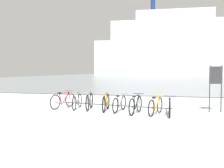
# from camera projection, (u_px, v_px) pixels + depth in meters

# --- Properties ---
(ground) EXTENTS (80.00, 132.00, 0.08)m
(ground) POSITION_uv_depth(u_px,v_px,m) (162.00, 78.00, 60.02)
(ground) COLOR silver
(bike_rack) EXTENTS (5.05, 0.99, 0.31)m
(bike_rack) POSITION_uv_depth(u_px,v_px,m) (113.00, 105.00, 10.76)
(bike_rack) COLOR #4C5156
(bike_rack) RESTS_ON ground
(bicycle_0) EXTENTS (0.64, 1.68, 0.81)m
(bicycle_0) POSITION_uv_depth(u_px,v_px,m) (63.00, 100.00, 11.76)
(bicycle_0) COLOR black
(bicycle_0) RESTS_ON ground
(bicycle_1) EXTENTS (0.46, 1.68, 0.77)m
(bicycle_1) POSITION_uv_depth(u_px,v_px,m) (77.00, 101.00, 11.53)
(bicycle_1) COLOR black
(bicycle_1) RESTS_ON ground
(bicycle_2) EXTENTS (0.46, 1.68, 0.84)m
(bicycle_2) POSITION_uv_depth(u_px,v_px,m) (89.00, 101.00, 11.32)
(bicycle_2) COLOR black
(bicycle_2) RESTS_ON ground
(bicycle_3) EXTENTS (0.46, 1.72, 0.82)m
(bicycle_3) POSITION_uv_depth(u_px,v_px,m) (106.00, 102.00, 10.97)
(bicycle_3) COLOR black
(bicycle_3) RESTS_ON ground
(bicycle_4) EXTENTS (0.46, 1.70, 0.78)m
(bicycle_4) POSITION_uv_depth(u_px,v_px,m) (120.00, 104.00, 10.76)
(bicycle_4) COLOR black
(bicycle_4) RESTS_ON ground
(bicycle_5) EXTENTS (0.48, 1.69, 0.82)m
(bicycle_5) POSITION_uv_depth(u_px,v_px,m) (136.00, 105.00, 10.20)
(bicycle_5) COLOR black
(bicycle_5) RESTS_ON ground
(bicycle_6) EXTENTS (0.61, 1.64, 0.79)m
(bicycle_6) POSITION_uv_depth(u_px,v_px,m) (156.00, 106.00, 9.97)
(bicycle_6) COLOR black
(bicycle_6) RESTS_ON ground
(bicycle_7) EXTENTS (0.46, 1.61, 0.76)m
(bicycle_7) POSITION_uv_depth(u_px,v_px,m) (170.00, 107.00, 9.77)
(bicycle_7) COLOR black
(bicycle_7) RESTS_ON ground
(info_sign) EXTENTS (0.55, 0.14, 2.02)m
(info_sign) POSITION_uv_depth(u_px,v_px,m) (216.00, 80.00, 10.56)
(info_sign) COLOR #33383D
(info_sign) RESTS_ON ground
(ferry_ship) EXTENTS (55.99, 10.87, 27.13)m
(ferry_ship) POSITION_uv_depth(u_px,v_px,m) (176.00, 49.00, 82.89)
(ferry_ship) COLOR white
(ferry_ship) RESTS_ON ground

